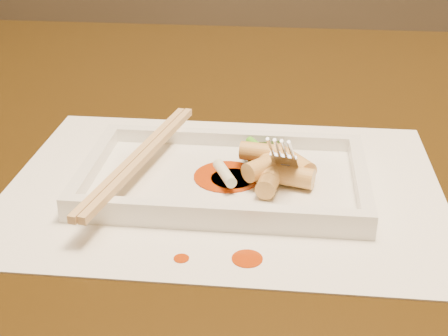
# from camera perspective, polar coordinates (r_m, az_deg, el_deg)

# --- Properties ---
(table) EXTENTS (1.40, 0.90, 0.75)m
(table) POSITION_cam_1_polar(r_m,az_deg,el_deg) (0.75, 2.30, -3.36)
(table) COLOR black
(table) RESTS_ON ground
(placemat) EXTENTS (0.40, 0.30, 0.00)m
(placemat) POSITION_cam_1_polar(r_m,az_deg,el_deg) (0.58, 0.00, -1.65)
(placemat) COLOR white
(placemat) RESTS_ON table
(sauce_splatter_a) EXTENTS (0.02, 0.02, 0.00)m
(sauce_splatter_a) POSITION_cam_1_polar(r_m,az_deg,el_deg) (0.48, 2.14, -8.28)
(sauce_splatter_a) COLOR #AE3305
(sauce_splatter_a) RESTS_ON placemat
(sauce_splatter_b) EXTENTS (0.01, 0.01, 0.00)m
(sauce_splatter_b) POSITION_cam_1_polar(r_m,az_deg,el_deg) (0.48, -3.92, -8.25)
(sauce_splatter_b) COLOR #AE3305
(sauce_splatter_b) RESTS_ON placemat
(plate_base) EXTENTS (0.26, 0.16, 0.01)m
(plate_base) POSITION_cam_1_polar(r_m,az_deg,el_deg) (0.58, 0.00, -1.24)
(plate_base) COLOR white
(plate_base) RESTS_ON placemat
(plate_rim_far) EXTENTS (0.26, 0.01, 0.01)m
(plate_rim_far) POSITION_cam_1_polar(r_m,az_deg,el_deg) (0.64, 0.70, 2.76)
(plate_rim_far) COLOR white
(plate_rim_far) RESTS_ON plate_base
(plate_rim_near) EXTENTS (0.26, 0.01, 0.01)m
(plate_rim_near) POSITION_cam_1_polar(r_m,az_deg,el_deg) (0.51, -0.88, -4.08)
(plate_rim_near) COLOR white
(plate_rim_near) RESTS_ON plate_base
(plate_rim_left) EXTENTS (0.01, 0.14, 0.01)m
(plate_rim_left) POSITION_cam_1_polar(r_m,az_deg,el_deg) (0.60, -11.91, 0.31)
(plate_rim_left) COLOR white
(plate_rim_left) RESTS_ON plate_base
(plate_rim_right) EXTENTS (0.01, 0.14, 0.01)m
(plate_rim_right) POSITION_cam_1_polar(r_m,az_deg,el_deg) (0.57, 12.39, -0.86)
(plate_rim_right) COLOR white
(plate_rim_right) RESTS_ON plate_base
(veg_piece) EXTENTS (0.04, 0.04, 0.01)m
(veg_piece) POSITION_cam_1_polar(r_m,az_deg,el_deg) (0.61, 3.69, 1.34)
(veg_piece) COLOR black
(veg_piece) RESTS_ON plate_base
(scallion_white) EXTENTS (0.03, 0.04, 0.01)m
(scallion_white) POSITION_cam_1_polar(r_m,az_deg,el_deg) (0.56, 0.05, -0.48)
(scallion_white) COLOR #EAEACC
(scallion_white) RESTS_ON plate_base
(scallion_green) EXTENTS (0.05, 0.08, 0.01)m
(scallion_green) POSITION_cam_1_polar(r_m,az_deg,el_deg) (0.59, 4.30, 0.95)
(scallion_green) COLOR green
(scallion_green) RESTS_ON plate_base
(chopstick_a) EXTENTS (0.05, 0.23, 0.01)m
(chopstick_a) POSITION_cam_1_polar(r_m,az_deg,el_deg) (0.58, -8.06, 1.04)
(chopstick_a) COLOR tan
(chopstick_a) RESTS_ON plate_rim_near
(chopstick_b) EXTENTS (0.05, 0.23, 0.01)m
(chopstick_b) POSITION_cam_1_polar(r_m,az_deg,el_deg) (0.58, -7.29, 1.01)
(chopstick_b) COLOR tan
(chopstick_b) RESTS_ON plate_rim_near
(fork) EXTENTS (0.09, 0.10, 0.14)m
(fork) POSITION_cam_1_polar(r_m,az_deg,el_deg) (0.56, 7.38, 6.34)
(fork) COLOR silver
(fork) RESTS_ON plate_base
(sauce_blob_0) EXTENTS (0.06, 0.06, 0.00)m
(sauce_blob_0) POSITION_cam_1_polar(r_m,az_deg,el_deg) (0.58, 0.30, -0.78)
(sauce_blob_0) COLOR #AE3305
(sauce_blob_0) RESTS_ON plate_base
(sauce_blob_1) EXTENTS (0.04, 0.04, 0.00)m
(sauce_blob_1) POSITION_cam_1_polar(r_m,az_deg,el_deg) (0.57, 0.80, -1.00)
(sauce_blob_1) COLOR #AE3305
(sauce_blob_1) RESTS_ON plate_base
(rice_cake_0) EXTENTS (0.03, 0.05, 0.02)m
(rice_cake_0) POSITION_cam_1_polar(r_m,az_deg,el_deg) (0.57, 4.53, -0.10)
(rice_cake_0) COLOR #E5BF6B
(rice_cake_0) RESTS_ON plate_base
(rice_cake_1) EXTENTS (0.04, 0.05, 0.02)m
(rice_cake_1) POSITION_cam_1_polar(r_m,az_deg,el_deg) (0.58, 6.29, 0.50)
(rice_cake_1) COLOR #E5BF6B
(rice_cake_1) RESTS_ON plate_base
(rice_cake_2) EXTENTS (0.04, 0.02, 0.02)m
(rice_cake_2) POSITION_cam_1_polar(r_m,az_deg,el_deg) (0.59, 3.52, 1.43)
(rice_cake_2) COLOR #E5BF6B
(rice_cake_2) RESTS_ON plate_base
(rice_cake_3) EXTENTS (0.02, 0.04, 0.02)m
(rice_cake_3) POSITION_cam_1_polar(r_m,az_deg,el_deg) (0.58, 3.94, 0.18)
(rice_cake_3) COLOR #E5BF6B
(rice_cake_3) RESTS_ON plate_base
(rice_cake_4) EXTENTS (0.04, 0.03, 0.02)m
(rice_cake_4) POSITION_cam_1_polar(r_m,az_deg,el_deg) (0.56, 6.22, -0.74)
(rice_cake_4) COLOR #E5BF6B
(rice_cake_4) RESTS_ON plate_base
(rice_cake_5) EXTENTS (0.05, 0.05, 0.02)m
(rice_cake_5) POSITION_cam_1_polar(r_m,az_deg,el_deg) (0.56, 4.07, 0.27)
(rice_cake_5) COLOR #E5BF6B
(rice_cake_5) RESTS_ON plate_base
(rice_cake_6) EXTENTS (0.03, 0.05, 0.02)m
(rice_cake_6) POSITION_cam_1_polar(r_m,az_deg,el_deg) (0.55, 4.29, -0.91)
(rice_cake_6) COLOR #E5BF6B
(rice_cake_6) RESTS_ON plate_base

